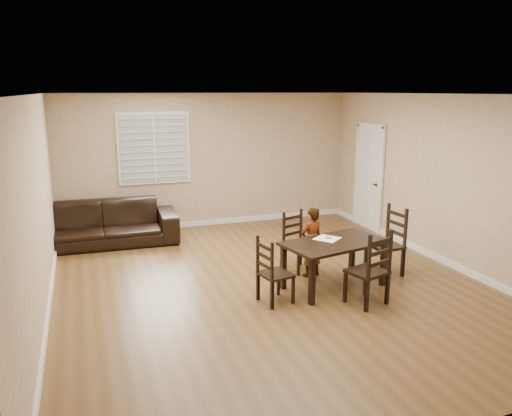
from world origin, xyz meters
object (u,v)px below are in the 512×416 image
(dining_table, at_px, (334,248))
(child, at_px, (311,242))
(chair_near, at_px, (295,243))
(chair_far, at_px, (374,273))
(chair_left, at_px, (269,274))
(chair_right, at_px, (392,243))
(donut, at_px, (328,237))
(sofa, at_px, (103,224))

(dining_table, xyz_separation_m, child, (-0.11, 0.51, -0.06))
(dining_table, relative_size, child, 1.49)
(chair_near, bearing_deg, chair_far, -95.87)
(dining_table, distance_m, chair_left, 1.12)
(chair_right, xyz_separation_m, donut, (-1.12, -0.06, 0.22))
(chair_left, bearing_deg, child, -64.05)
(chair_far, bearing_deg, chair_left, -39.71)
(dining_table, bearing_deg, donut, 83.66)
(chair_far, distance_m, child, 1.31)
(dining_table, xyz_separation_m, chair_near, (-0.21, 0.90, -0.17))
(chair_near, relative_size, sofa, 0.35)
(child, bearing_deg, chair_near, -89.27)
(dining_table, relative_size, chair_right, 1.50)
(chair_near, height_order, child, child)
(chair_far, relative_size, sofa, 0.38)
(chair_near, height_order, chair_far, chair_far)
(dining_table, bearing_deg, child, 90.00)
(dining_table, relative_size, chair_far, 1.55)
(chair_near, relative_size, chair_right, 0.88)
(chair_right, bearing_deg, chair_far, -47.54)
(child, distance_m, sofa, 3.96)
(chair_far, distance_m, chair_left, 1.36)
(dining_table, distance_m, chair_near, 0.94)
(dining_table, distance_m, donut, 0.20)
(chair_far, relative_size, child, 0.96)
(chair_right, bearing_deg, chair_left, -82.60)
(chair_far, bearing_deg, chair_right, -149.96)
(sofa, bearing_deg, dining_table, -44.77)
(chair_far, height_order, chair_left, chair_far)
(chair_near, xyz_separation_m, chair_right, (1.31, -0.68, 0.06))
(dining_table, distance_m, chair_right, 1.13)
(chair_near, distance_m, chair_right, 1.48)
(chair_right, relative_size, sofa, 0.40)
(chair_left, xyz_separation_m, sofa, (-1.92, 3.44, -0.02))
(chair_near, height_order, chair_right, chair_right)
(donut, relative_size, sofa, 0.04)
(chair_near, relative_size, chair_far, 0.90)
(chair_left, height_order, sofa, chair_left)
(dining_table, relative_size, sofa, 0.60)
(chair_far, xyz_separation_m, sofa, (-3.18, 3.97, -0.08))
(chair_near, xyz_separation_m, donut, (0.19, -0.74, 0.28))
(child, bearing_deg, dining_table, 88.88)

